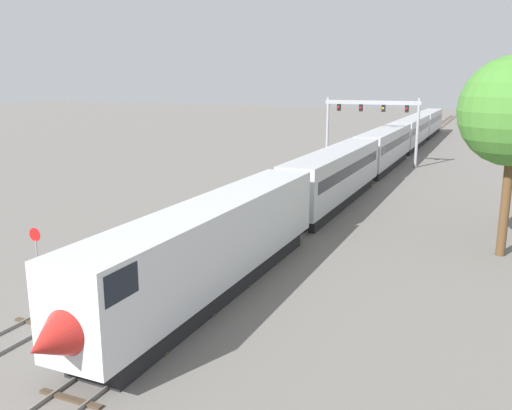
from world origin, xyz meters
TOP-DOWN VIEW (x-y plane):
  - ground_plane at (0.00, 0.00)m, footprint 400.00×400.00m
  - track_main at (2.00, 60.00)m, footprint 2.60×200.00m
  - track_near at (-3.50, 40.00)m, footprint 2.60×160.00m
  - passenger_train at (2.00, 49.50)m, footprint 3.04×111.49m
  - signal_gantry at (-0.25, 51.16)m, footprint 12.10×0.49m
  - stop_sign at (-8.00, 2.52)m, footprint 0.76×0.08m

SIDE VIEW (x-z plane):
  - ground_plane at x=0.00m, z-range 0.00..0.00m
  - track_main at x=2.00m, z-range -0.01..0.15m
  - track_near at x=-3.50m, z-range -0.01..0.15m
  - stop_sign at x=-8.00m, z-range 0.43..3.31m
  - passenger_train at x=2.00m, z-range 0.21..5.01m
  - signal_gantry at x=-0.25m, z-range 1.96..10.50m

